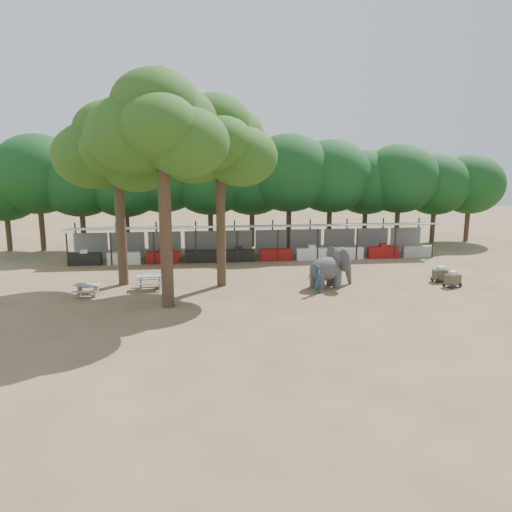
{
  "coord_description": "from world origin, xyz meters",
  "views": [
    {
      "loc": [
        -4.28,
        -23.61,
        7.82
      ],
      "look_at": [
        -1.0,
        5.0,
        2.0
      ],
      "focal_mm": 35.0,
      "sensor_mm": 36.0,
      "label": 1
    }
  ],
  "objects": [
    {
      "name": "ground",
      "position": [
        0.0,
        0.0,
        0.0
      ],
      "size": [
        100.0,
        100.0,
        0.0
      ],
      "primitive_type": "plane",
      "color": "brown",
      "rests_on": "ground"
    },
    {
      "name": "yard_tree_center",
      "position": [
        -6.13,
        2.19,
        9.21
      ],
      "size": [
        7.1,
        6.9,
        12.04
      ],
      "color": "#332316",
      "rests_on": "ground"
    },
    {
      "name": "yard_tree_left",
      "position": [
        -9.13,
        7.19,
        8.2
      ],
      "size": [
        7.1,
        6.9,
        11.02
      ],
      "color": "#332316",
      "rests_on": "ground"
    },
    {
      "name": "picnic_table_far",
      "position": [
        -7.28,
        5.71,
        0.53
      ],
      "size": [
        1.76,
        1.62,
        0.82
      ],
      "rotation": [
        0.0,
        0.0,
        0.09
      ],
      "color": "gray",
      "rests_on": "ground"
    },
    {
      "name": "vendor_stalls",
      "position": [
        -0.0,
        13.84,
        1.18
      ],
      "size": [
        28.0,
        2.99,
        2.8
      ],
      "color": "gray",
      "rests_on": "ground"
    },
    {
      "name": "elephant",
      "position": [
        3.55,
        4.97,
        1.19
      ],
      "size": [
        3.19,
        2.43,
        2.37
      ],
      "rotation": [
        0.0,
        0.0,
        0.36
      ],
      "color": "#3A3838",
      "rests_on": "ground"
    },
    {
      "name": "cart_back",
      "position": [
        10.75,
        5.34,
        0.49
      ],
      "size": [
        1.08,
        0.76,
        0.99
      ],
      "rotation": [
        0.0,
        0.0,
        0.1
      ],
      "color": "#3B3328",
      "rests_on": "ground"
    },
    {
      "name": "handler",
      "position": [
        2.4,
        3.54,
        0.85
      ],
      "size": [
        0.7,
        0.73,
        1.69
      ],
      "primitive_type": "imported",
      "rotation": [
        0.0,
        0.0,
        0.88
      ],
      "color": "#26384C",
      "rests_on": "ground"
    },
    {
      "name": "cart_front",
      "position": [
        10.86,
        4.06,
        0.48
      ],
      "size": [
        1.17,
        0.98,
        0.97
      ],
      "rotation": [
        0.0,
        0.0,
        0.38
      ],
      "color": "#3B3328",
      "rests_on": "ground"
    },
    {
      "name": "picnic_table_near",
      "position": [
        -10.62,
        4.49,
        0.46
      ],
      "size": [
        1.57,
        1.46,
        0.7
      ],
      "rotation": [
        0.0,
        0.0,
        -0.15
      ],
      "color": "gray",
      "rests_on": "ground"
    },
    {
      "name": "yard_tree_back",
      "position": [
        -3.13,
        6.19,
        8.54
      ],
      "size": [
        7.1,
        6.9,
        11.36
      ],
      "color": "#332316",
      "rests_on": "ground"
    },
    {
      "name": "backdrop_trees",
      "position": [
        0.0,
        19.0,
        5.51
      ],
      "size": [
        46.46,
        5.95,
        8.33
      ],
      "color": "#332316",
      "rests_on": "ground"
    }
  ]
}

